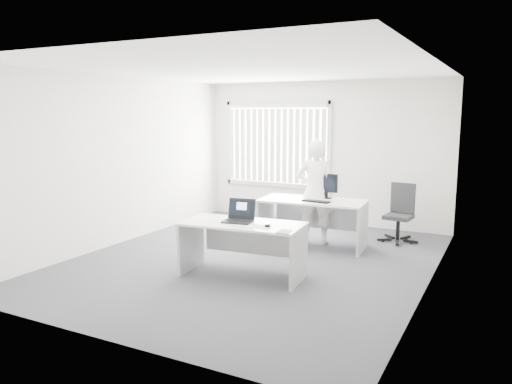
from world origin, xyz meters
The scene contains 18 objects.
ground centered at (0.00, 0.00, 0.00)m, with size 6.00×6.00×0.00m, color #47474E.
wall_back centered at (0.00, 3.00, 1.40)m, with size 5.00×0.02×2.80m, color silver.
wall_front centered at (0.00, -3.00, 1.40)m, with size 5.00×0.02×2.80m, color silver.
wall_left centered at (-2.50, 0.00, 1.40)m, with size 0.02×6.00×2.80m, color silver.
wall_right centered at (2.50, 0.00, 1.40)m, with size 0.02×6.00×2.80m, color silver.
ceiling centered at (0.00, 0.00, 2.80)m, with size 5.00×6.00×0.02m, color white.
window centered at (-1.00, 2.96, 1.55)m, with size 2.32×0.06×1.76m, color #BAB9B5.
blinds centered at (-1.00, 2.90, 1.52)m, with size 2.20×0.10×1.50m, color silver, non-canonical shape.
desk_near centered at (0.20, -0.69, 0.53)m, with size 1.69×0.91×0.74m.
desk_far centered at (0.48, 1.19, 0.56)m, with size 1.76×0.92×0.78m.
office_chair centered at (1.70, 2.17, 0.31)m, with size 0.63×0.63×1.00m.
person centered at (0.45, 1.41, 0.88)m, with size 0.64×0.42×1.76m, color white.
laptop centered at (0.13, -0.69, 0.89)m, with size 0.38×0.34×0.30m, color black, non-canonical shape.
paper_sheet centered at (0.50, -0.79, 0.74)m, with size 0.33×0.23×0.00m, color silver.
mouse centered at (0.60, -0.74, 0.76)m, with size 0.06×0.11×0.05m, color silver, non-canonical shape.
booklet centered at (0.91, -0.90, 0.75)m, with size 0.15×0.21×0.01m, color white.
keyboard centered at (0.60, 1.03, 0.79)m, with size 0.45×0.15×0.02m, color black.
monitor centered at (0.62, 1.43, 0.99)m, with size 0.41×0.12×0.41m, color black, non-canonical shape.
Camera 1 is at (3.35, -6.39, 2.20)m, focal length 35.00 mm.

